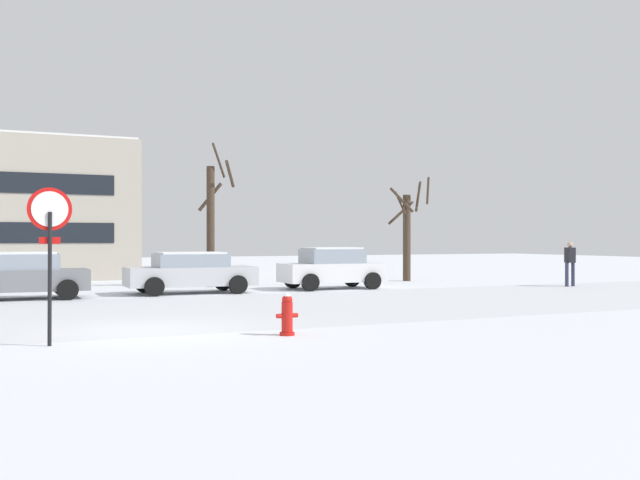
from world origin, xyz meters
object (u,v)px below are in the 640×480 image
object	(u,v)px
parked_car_silver	(191,272)
parked_car_white	(332,268)
fire_hydrant	(287,314)
parked_car_gray	(22,275)
pedestrian_crossing	(570,260)
stop_sign	(50,235)

from	to	relation	value
parked_car_silver	parked_car_white	world-z (taller)	parked_car_white
fire_hydrant	parked_car_silver	distance (m)	11.75
parked_car_gray	parked_car_silver	bearing A→B (deg)	2.20
parked_car_gray	pedestrian_crossing	world-z (taller)	pedestrian_crossing
parked_car_gray	parked_car_white	xyz separation A→B (m)	(10.88, 0.15, 0.04)
fire_hydrant	parked_car_gray	world-z (taller)	parked_car_gray
stop_sign	fire_hydrant	size ratio (longest dim) A/B	3.37
fire_hydrant	pedestrian_crossing	bearing A→B (deg)	29.05
pedestrian_crossing	parked_car_silver	bearing A→B (deg)	169.01
parked_car_white	pedestrian_crossing	bearing A→B (deg)	-16.86
parked_car_gray	stop_sign	bearing A→B (deg)	-91.07
parked_car_white	fire_hydrant	bearing A→B (deg)	-120.18
parked_car_gray	parked_car_white	distance (m)	10.88
parked_car_gray	parked_car_white	bearing A→B (deg)	0.79
fire_hydrant	parked_car_white	distance (m)	13.44
stop_sign	parked_car_gray	world-z (taller)	stop_sign
parked_car_silver	pedestrian_crossing	world-z (taller)	pedestrian_crossing
stop_sign	fire_hydrant	bearing A→B (deg)	-5.64
parked_car_gray	pedestrian_crossing	size ratio (longest dim) A/B	2.28
fire_hydrant	parked_car_silver	world-z (taller)	parked_car_silver
fire_hydrant	stop_sign	bearing A→B (deg)	174.36
fire_hydrant	parked_car_white	xyz separation A→B (m)	(6.75, 11.61, 0.37)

